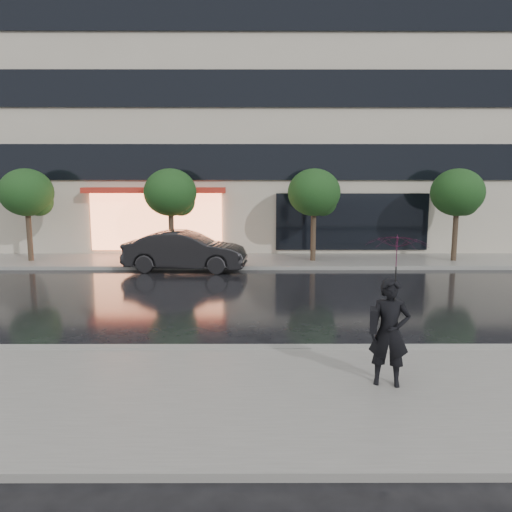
{
  "coord_description": "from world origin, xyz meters",
  "views": [
    {
      "loc": [
        0.52,
        -10.95,
        3.6
      ],
      "look_at": [
        0.56,
        3.05,
        1.4
      ],
      "focal_mm": 35.0,
      "sensor_mm": 36.0,
      "label": 1
    }
  ],
  "objects": [
    {
      "name": "parked_car",
      "position": [
        -2.18,
        8.3,
        0.78
      ],
      "size": [
        4.84,
        2.09,
        1.55
      ],
      "primitive_type": "imported",
      "rotation": [
        0.0,
        0.0,
        1.47
      ],
      "color": "black",
      "rests_on": "ground"
    },
    {
      "name": "sidewalk_near",
      "position": [
        0.0,
        -3.25,
        0.06
      ],
      "size": [
        60.0,
        4.5,
        0.12
      ],
      "primitive_type": "cube",
      "color": "slate",
      "rests_on": "ground"
    },
    {
      "name": "curb_far",
      "position": [
        0.0,
        8.5,
        0.07
      ],
      "size": [
        60.0,
        0.25,
        0.14
      ],
      "primitive_type": "cube",
      "color": "gray",
      "rests_on": "ground"
    },
    {
      "name": "ground",
      "position": [
        0.0,
        0.0,
        0.0
      ],
      "size": [
        120.0,
        120.0,
        0.0
      ],
      "primitive_type": "plane",
      "color": "black",
      "rests_on": "ground"
    },
    {
      "name": "office_building",
      "position": [
        -0.0,
        17.97,
        9.0
      ],
      "size": [
        30.0,
        12.76,
        18.0
      ],
      "color": "#BAB09D",
      "rests_on": "ground"
    },
    {
      "name": "tree_far_east",
      "position": [
        9.06,
        10.03,
        2.92
      ],
      "size": [
        2.2,
        2.2,
        3.99
      ],
      "color": "#33261C",
      "rests_on": "ground"
    },
    {
      "name": "tree_mid_east",
      "position": [
        3.06,
        10.03,
        2.92
      ],
      "size": [
        2.2,
        2.2,
        3.99
      ],
      "color": "#33261C",
      "rests_on": "ground"
    },
    {
      "name": "tree_mid_west",
      "position": [
        -2.94,
        10.03,
        2.92
      ],
      "size": [
        2.2,
        2.2,
        3.99
      ],
      "color": "#33261C",
      "rests_on": "ground"
    },
    {
      "name": "curb_near",
      "position": [
        0.0,
        -1.0,
        0.07
      ],
      "size": [
        60.0,
        0.25,
        0.14
      ],
      "primitive_type": "cube",
      "color": "gray",
      "rests_on": "ground"
    },
    {
      "name": "pedestrian_with_umbrella",
      "position": [
        2.82,
        -2.91,
        1.8
      ],
      "size": [
        1.23,
        1.25,
        2.57
      ],
      "rotation": [
        0.0,
        0.0,
        -0.24
      ],
      "color": "black",
      "rests_on": "sidewalk_near"
    },
    {
      "name": "tree_far_west",
      "position": [
        -8.94,
        10.03,
        2.92
      ],
      "size": [
        2.2,
        2.2,
        3.99
      ],
      "color": "#33261C",
      "rests_on": "ground"
    },
    {
      "name": "sidewalk_far",
      "position": [
        0.0,
        10.25,
        0.06
      ],
      "size": [
        60.0,
        3.5,
        0.12
      ],
      "primitive_type": "cube",
      "color": "slate",
      "rests_on": "ground"
    }
  ]
}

